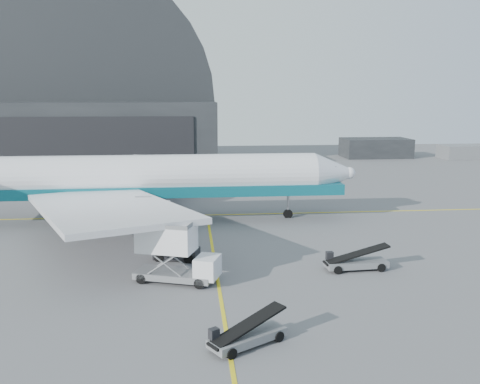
{
  "coord_description": "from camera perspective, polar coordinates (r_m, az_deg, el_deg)",
  "views": [
    {
      "loc": [
        -2.0,
        -38.77,
        13.53
      ],
      "look_at": [
        2.73,
        9.71,
        4.5
      ],
      "focal_mm": 40.0,
      "sensor_mm": 36.0,
      "label": 1
    }
  ],
  "objects": [
    {
      "name": "ground",
      "position": [
        41.11,
        -2.5,
        -8.72
      ],
      "size": [
        200.0,
        200.0,
        0.0
      ],
      "primitive_type": "plane",
      "color": "#565659",
      "rests_on": "ground"
    },
    {
      "name": "hangar",
      "position": [
        105.7,
        -16.64,
        7.91
      ],
      "size": [
        50.0,
        28.3,
        28.0
      ],
      "color": "black",
      "rests_on": "ground"
    },
    {
      "name": "pushback_tug",
      "position": [
        44.72,
        -6.62,
        -6.35
      ],
      "size": [
        3.94,
        2.86,
        1.65
      ],
      "rotation": [
        0.0,
        0.0,
        -0.26
      ],
      "color": "black",
      "rests_on": "ground"
    },
    {
      "name": "belt_loader_a",
      "position": [
        30.04,
        0.71,
        -15.08
      ],
      "size": [
        4.6,
        3.64,
        1.82
      ],
      "rotation": [
        0.0,
        0.0,
        0.55
      ],
      "color": "slate",
      "rests_on": "ground"
    },
    {
      "name": "distant_bldg_a",
      "position": [
        118.54,
        14.22,
        3.63
      ],
      "size": [
        14.0,
        8.0,
        4.0
      ],
      "primitive_type": "cube",
      "color": "black",
      "rests_on": "ground"
    },
    {
      "name": "belt_loader_b",
      "position": [
        42.79,
        12.19,
        -7.33
      ],
      "size": [
        5.16,
        2.05,
        1.95
      ],
      "rotation": [
        0.0,
        0.0,
        0.06
      ],
      "color": "slate",
      "rests_on": "ground"
    },
    {
      "name": "taxi_lines",
      "position": [
        53.22,
        -3.24,
        -4.23
      ],
      "size": [
        80.0,
        42.12,
        0.02
      ],
      "color": "yellow",
      "rests_on": "ground"
    },
    {
      "name": "traffic_cone",
      "position": [
        45.14,
        -4.74,
        -6.62
      ],
      "size": [
        0.39,
        0.39,
        0.56
      ],
      "color": "#E53B07",
      "rests_on": "ground"
    },
    {
      "name": "catering_truck",
      "position": [
        39.16,
        -7.08,
        -6.51
      ],
      "size": [
        6.51,
        4.13,
        4.2
      ],
      "rotation": [
        0.0,
        0.0,
        -0.34
      ],
      "color": "slate",
      "rests_on": "ground"
    },
    {
      "name": "airliner",
      "position": [
        57.58,
        -10.67,
        1.41
      ],
      "size": [
        47.02,
        45.59,
        16.5
      ],
      "color": "white",
      "rests_on": "ground"
    },
    {
      "name": "distant_bldg_b",
      "position": [
        121.78,
        22.42,
        3.33
      ],
      "size": [
        8.0,
        6.0,
        2.8
      ],
      "primitive_type": "cube",
      "color": "slate",
      "rests_on": "ground"
    }
  ]
}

